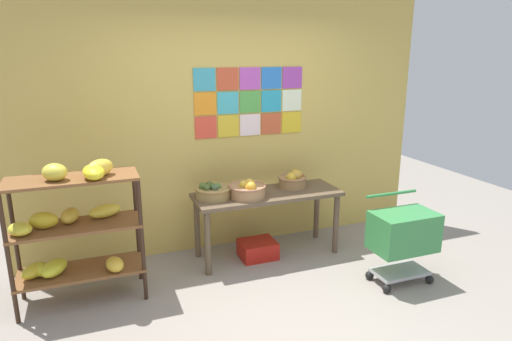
{
  "coord_description": "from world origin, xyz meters",
  "views": [
    {
      "loc": [
        -1.41,
        -2.76,
        2.11
      ],
      "look_at": [
        0.01,
        0.99,
        1.03
      ],
      "focal_mm": 31.03,
      "sensor_mm": 36.0,
      "label": 1
    }
  ],
  "objects_px": {
    "fruit_basket_left": "(248,190)",
    "shopping_cart": "(403,234)",
    "display_table": "(267,201)",
    "produce_crate_under_table": "(258,249)",
    "fruit_basket_right": "(293,179)",
    "fruit_basket_back_left": "(213,191)",
    "banana_shelf_unit": "(73,224)"
  },
  "relations": [
    {
      "from": "fruit_basket_back_left",
      "to": "shopping_cart",
      "type": "relative_size",
      "value": 0.45
    },
    {
      "from": "display_table",
      "to": "fruit_basket_right",
      "type": "distance_m",
      "value": 0.39
    },
    {
      "from": "display_table",
      "to": "fruit_basket_back_left",
      "type": "bearing_deg",
      "value": 175.75
    },
    {
      "from": "fruit_basket_back_left",
      "to": "produce_crate_under_table",
      "type": "bearing_deg",
      "value": -8.9
    },
    {
      "from": "banana_shelf_unit",
      "to": "shopping_cart",
      "type": "distance_m",
      "value": 2.92
    },
    {
      "from": "display_table",
      "to": "produce_crate_under_table",
      "type": "distance_m",
      "value": 0.52
    },
    {
      "from": "fruit_basket_right",
      "to": "produce_crate_under_table",
      "type": "distance_m",
      "value": 0.84
    },
    {
      "from": "fruit_basket_left",
      "to": "fruit_basket_back_left",
      "type": "relative_size",
      "value": 1.01
    },
    {
      "from": "display_table",
      "to": "fruit_basket_back_left",
      "type": "relative_size",
      "value": 4.09
    },
    {
      "from": "display_table",
      "to": "produce_crate_under_table",
      "type": "bearing_deg",
      "value": -166.7
    },
    {
      "from": "display_table",
      "to": "fruit_basket_back_left",
      "type": "distance_m",
      "value": 0.59
    },
    {
      "from": "banana_shelf_unit",
      "to": "shopping_cart",
      "type": "xyz_separation_m",
      "value": [
        2.82,
        -0.71,
        -0.24
      ]
    },
    {
      "from": "fruit_basket_left",
      "to": "shopping_cart",
      "type": "distance_m",
      "value": 1.53
    },
    {
      "from": "fruit_basket_left",
      "to": "fruit_basket_right",
      "type": "distance_m",
      "value": 0.6
    },
    {
      "from": "shopping_cart",
      "to": "display_table",
      "type": "bearing_deg",
      "value": 123.34
    },
    {
      "from": "fruit_basket_right",
      "to": "shopping_cart",
      "type": "height_order",
      "value": "fruit_basket_right"
    },
    {
      "from": "fruit_basket_right",
      "to": "fruit_basket_back_left",
      "type": "distance_m",
      "value": 0.91
    },
    {
      "from": "shopping_cart",
      "to": "fruit_basket_back_left",
      "type": "bearing_deg",
      "value": 135.23
    },
    {
      "from": "display_table",
      "to": "shopping_cart",
      "type": "height_order",
      "value": "shopping_cart"
    },
    {
      "from": "fruit_basket_left",
      "to": "shopping_cart",
      "type": "height_order",
      "value": "fruit_basket_left"
    },
    {
      "from": "shopping_cart",
      "to": "fruit_basket_left",
      "type": "bearing_deg",
      "value": 131.89
    },
    {
      "from": "fruit_basket_back_left",
      "to": "fruit_basket_left",
      "type": "bearing_deg",
      "value": -19.1
    },
    {
      "from": "banana_shelf_unit",
      "to": "fruit_basket_right",
      "type": "height_order",
      "value": "banana_shelf_unit"
    },
    {
      "from": "fruit_basket_right",
      "to": "display_table",
      "type": "bearing_deg",
      "value": -164.94
    },
    {
      "from": "fruit_basket_right",
      "to": "fruit_basket_left",
      "type": "bearing_deg",
      "value": -164.52
    },
    {
      "from": "fruit_basket_right",
      "to": "produce_crate_under_table",
      "type": "height_order",
      "value": "fruit_basket_right"
    },
    {
      "from": "banana_shelf_unit",
      "to": "produce_crate_under_table",
      "type": "relative_size",
      "value": 3.38
    },
    {
      "from": "fruit_basket_left",
      "to": "shopping_cart",
      "type": "bearing_deg",
      "value": -37.22
    },
    {
      "from": "fruit_basket_right",
      "to": "produce_crate_under_table",
      "type": "xyz_separation_m",
      "value": [
        -0.46,
        -0.12,
        -0.69
      ]
    },
    {
      "from": "display_table",
      "to": "shopping_cart",
      "type": "xyz_separation_m",
      "value": [
        0.95,
        -0.98,
        -0.12
      ]
    },
    {
      "from": "banana_shelf_unit",
      "to": "produce_crate_under_table",
      "type": "height_order",
      "value": "banana_shelf_unit"
    },
    {
      "from": "banana_shelf_unit",
      "to": "shopping_cart",
      "type": "bearing_deg",
      "value": -14.12
    }
  ]
}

